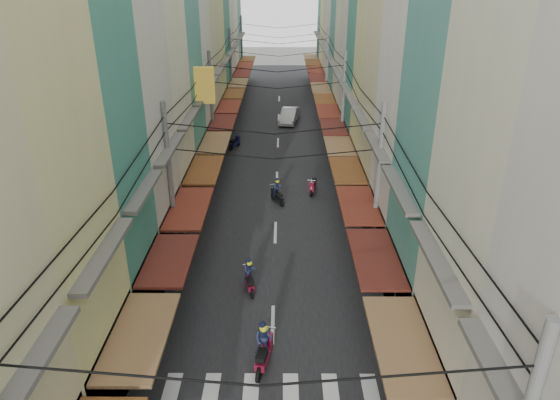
{
  "coord_description": "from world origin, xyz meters",
  "views": [
    {
      "loc": [
        0.39,
        -18.67,
        13.45
      ],
      "look_at": [
        0.26,
        6.15,
        1.95
      ],
      "focal_mm": 32.0,
      "sensor_mm": 36.0,
      "label": 1
    }
  ],
  "objects_px": {
    "market_umbrella": "(476,326)",
    "traffic_sign": "(395,292)",
    "white_car": "(289,123)",
    "bicycle": "(414,273)"
  },
  "relations": [
    {
      "from": "white_car",
      "to": "market_umbrella",
      "type": "relative_size",
      "value": 2.06
    },
    {
      "from": "white_car",
      "to": "bicycle",
      "type": "relative_size",
      "value": 3.06
    },
    {
      "from": "white_car",
      "to": "traffic_sign",
      "type": "relative_size",
      "value": 1.72
    },
    {
      "from": "bicycle",
      "to": "traffic_sign",
      "type": "xyz_separation_m",
      "value": [
        -2.03,
        -4.46,
        2.05
      ]
    },
    {
      "from": "market_umbrella",
      "to": "traffic_sign",
      "type": "relative_size",
      "value": 0.83
    },
    {
      "from": "white_car",
      "to": "bicycle",
      "type": "height_order",
      "value": "white_car"
    },
    {
      "from": "white_car",
      "to": "traffic_sign",
      "type": "distance_m",
      "value": 31.08
    },
    {
      "from": "bicycle",
      "to": "market_umbrella",
      "type": "height_order",
      "value": "market_umbrella"
    },
    {
      "from": "white_car",
      "to": "traffic_sign",
      "type": "bearing_deg",
      "value": -74.04
    },
    {
      "from": "white_car",
      "to": "market_umbrella",
      "type": "xyz_separation_m",
      "value": [
        6.19,
        -32.84,
        2.08
      ]
    }
  ]
}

